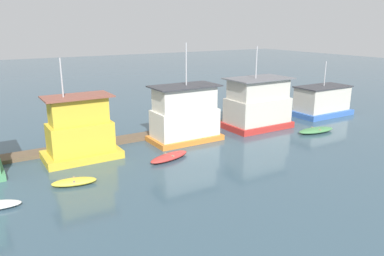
{
  "coord_description": "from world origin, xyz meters",
  "views": [
    {
      "loc": [
        -16.98,
        -28.79,
        10.43
      ],
      "look_at": [
        0.0,
        -1.0,
        1.4
      ],
      "focal_mm": 35.0,
      "sensor_mm": 36.0,
      "label": 1
    }
  ],
  "objects_px": {
    "dinghy_red": "(169,157)",
    "dinghy_yellow": "(74,182)",
    "houseboat_blue": "(322,101)",
    "dinghy_green": "(316,130)",
    "houseboat_red": "(258,105)",
    "houseboat_orange": "(185,115)",
    "houseboat_yellow": "(80,132)"
  },
  "relations": [
    {
      "from": "dinghy_red",
      "to": "dinghy_yellow",
      "type": "bearing_deg",
      "value": -172.54
    },
    {
      "from": "houseboat_blue",
      "to": "dinghy_green",
      "type": "distance_m",
      "value": 8.35
    },
    {
      "from": "houseboat_red",
      "to": "dinghy_yellow",
      "type": "bearing_deg",
      "value": -166.63
    },
    {
      "from": "houseboat_red",
      "to": "houseboat_blue",
      "type": "height_order",
      "value": "houseboat_red"
    },
    {
      "from": "houseboat_orange",
      "to": "houseboat_red",
      "type": "bearing_deg",
      "value": -0.23
    },
    {
      "from": "dinghy_green",
      "to": "houseboat_red",
      "type": "bearing_deg",
      "value": 129.41
    },
    {
      "from": "houseboat_orange",
      "to": "dinghy_yellow",
      "type": "xyz_separation_m",
      "value": [
        -11.47,
        -4.83,
        -2.16
      ]
    },
    {
      "from": "houseboat_red",
      "to": "dinghy_green",
      "type": "bearing_deg",
      "value": -50.59
    },
    {
      "from": "houseboat_orange",
      "to": "dinghy_green",
      "type": "bearing_deg",
      "value": -20.31
    },
    {
      "from": "houseboat_orange",
      "to": "dinghy_red",
      "type": "height_order",
      "value": "houseboat_orange"
    },
    {
      "from": "houseboat_blue",
      "to": "dinghy_red",
      "type": "distance_m",
      "value": 23.16
    },
    {
      "from": "houseboat_yellow",
      "to": "dinghy_yellow",
      "type": "bearing_deg",
      "value": -110.98
    },
    {
      "from": "houseboat_blue",
      "to": "dinghy_yellow",
      "type": "xyz_separation_m",
      "value": [
        -30.51,
        -5.18,
        -1.41
      ]
    },
    {
      "from": "dinghy_green",
      "to": "dinghy_red",
      "type": "bearing_deg",
      "value": 177.16
    },
    {
      "from": "dinghy_yellow",
      "to": "dinghy_red",
      "type": "relative_size",
      "value": 0.78
    },
    {
      "from": "dinghy_yellow",
      "to": "dinghy_red",
      "type": "xyz_separation_m",
      "value": [
        7.77,
        1.02,
        0.0
      ]
    },
    {
      "from": "houseboat_yellow",
      "to": "houseboat_red",
      "type": "bearing_deg",
      "value": -0.71
    },
    {
      "from": "houseboat_yellow",
      "to": "houseboat_red",
      "type": "distance_m",
      "value": 18.25
    },
    {
      "from": "houseboat_red",
      "to": "dinghy_red",
      "type": "bearing_deg",
      "value": -163.06
    },
    {
      "from": "houseboat_blue",
      "to": "dinghy_red",
      "type": "relative_size",
      "value": 1.79
    },
    {
      "from": "houseboat_red",
      "to": "dinghy_green",
      "type": "distance_m",
      "value": 6.32
    },
    {
      "from": "houseboat_yellow",
      "to": "houseboat_blue",
      "type": "height_order",
      "value": "houseboat_yellow"
    },
    {
      "from": "houseboat_yellow",
      "to": "houseboat_blue",
      "type": "distance_m",
      "value": 28.59
    },
    {
      "from": "houseboat_red",
      "to": "dinghy_green",
      "type": "xyz_separation_m",
      "value": [
        3.76,
        -4.58,
        -2.19
      ]
    },
    {
      "from": "houseboat_yellow",
      "to": "houseboat_red",
      "type": "xyz_separation_m",
      "value": [
        18.25,
        -0.23,
        0.23
      ]
    },
    {
      "from": "dinghy_red",
      "to": "houseboat_yellow",
      "type": "bearing_deg",
      "value": 145.58
    },
    {
      "from": "houseboat_orange",
      "to": "dinghy_red",
      "type": "relative_size",
      "value": 2.25
    },
    {
      "from": "houseboat_yellow",
      "to": "houseboat_red",
      "type": "relative_size",
      "value": 0.96
    },
    {
      "from": "houseboat_yellow",
      "to": "houseboat_orange",
      "type": "relative_size",
      "value": 0.9
    },
    {
      "from": "houseboat_yellow",
      "to": "houseboat_orange",
      "type": "height_order",
      "value": "houseboat_orange"
    },
    {
      "from": "houseboat_yellow",
      "to": "dinghy_green",
      "type": "distance_m",
      "value": 22.62
    },
    {
      "from": "dinghy_red",
      "to": "dinghy_green",
      "type": "distance_m",
      "value": 16.19
    }
  ]
}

